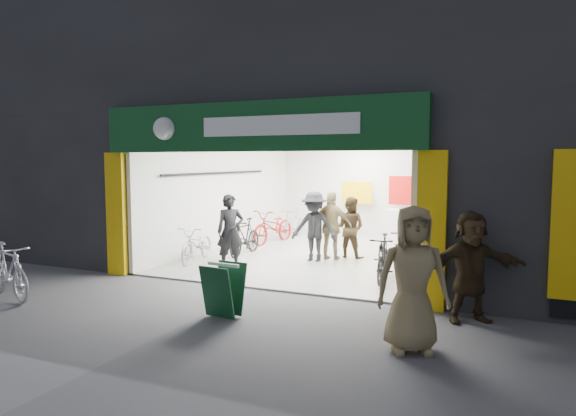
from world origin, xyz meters
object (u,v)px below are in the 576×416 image
Objects in this scene: pedestrian_near at (413,279)px; parked_bike at (9,271)px; sandwich_board at (224,289)px; bike_right_front at (383,258)px; bike_left_front at (197,244)px.

parked_bike is at bearing 160.45° from pedestrian_near.
parked_bike reaches higher than sandwich_board.
bike_right_front is at bearing 86.30° from pedestrian_near.
parked_bike is (-1.21, -4.08, 0.06)m from bike_left_front.
parked_bike is (-5.72, -3.97, 0.02)m from bike_right_front.
parked_bike is 6.97m from pedestrian_near.
bike_left_front is 4.25m from parked_bike.
bike_right_front is 1.90× the size of sandwich_board.
pedestrian_near is 2.27× the size of sandwich_board.
pedestrian_near is at bearing -69.01° from parked_bike.
pedestrian_near is (1.23, -3.64, 0.47)m from bike_right_front.
bike_right_front reaches higher than sandwich_board.
parked_bike is 4.06m from sandwich_board.
bike_right_front is 0.95× the size of parked_bike.
sandwich_board is (-2.93, 0.25, -0.48)m from pedestrian_near.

